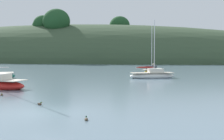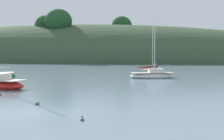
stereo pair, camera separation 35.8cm
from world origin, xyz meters
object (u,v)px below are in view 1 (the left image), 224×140
object	(u,v)px
sailboat_white_near	(152,71)
duck_trailing	(2,95)
duck_straggler	(40,104)
duck_lead	(86,119)
sailboat_grey_yawl	(152,75)

from	to	relation	value
sailboat_white_near	duck_trailing	bearing A→B (deg)	-109.57
sailboat_white_near	duck_straggler	world-z (taller)	sailboat_white_near
duck_trailing	duck_lead	xyz separation A→B (m)	(8.64, -7.71, 0.00)
duck_trailing	duck_lead	distance (m)	11.58
duck_straggler	duck_lead	bearing A→B (deg)	-45.08
duck_straggler	duck_trailing	bearing A→B (deg)	141.58
duck_lead	duck_straggler	size ratio (longest dim) A/B	1.05
sailboat_grey_yawl	duck_straggler	xyz separation A→B (m)	(-5.58, -22.13, -0.30)
duck_lead	duck_straggler	bearing A→B (deg)	134.92
duck_trailing	duck_straggler	world-z (taller)	same
sailboat_grey_yawl	duck_straggler	distance (m)	22.82
sailboat_white_near	duck_straggler	distance (m)	30.77
sailboat_white_near	duck_straggler	bearing A→B (deg)	-99.33
duck_lead	sailboat_white_near	bearing A→B (deg)	88.53
sailboat_white_near	duck_trailing	distance (m)	28.42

